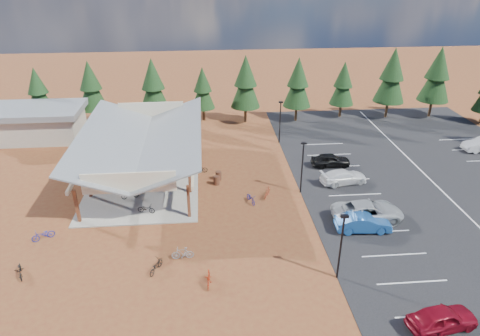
% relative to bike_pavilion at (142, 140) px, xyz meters
% --- Properties ---
extents(ground, '(140.00, 140.00, 0.00)m').
position_rel_bike_pavilion_xyz_m(ground, '(10.00, -7.00, -3.82)').
color(ground, brown).
rests_on(ground, ground).
extents(asphalt_lot, '(27.00, 44.00, 0.04)m').
position_rel_bike_pavilion_xyz_m(asphalt_lot, '(28.50, -4.00, -3.80)').
color(asphalt_lot, black).
rests_on(asphalt_lot, ground).
extents(concrete_pad, '(10.60, 18.60, 0.10)m').
position_rel_bike_pavilion_xyz_m(concrete_pad, '(0.00, 0.00, -3.77)').
color(concrete_pad, gray).
rests_on(concrete_pad, ground).
extents(bike_pavilion, '(11.65, 19.40, 4.97)m').
position_rel_bike_pavilion_xyz_m(bike_pavilion, '(0.00, 0.00, 0.00)').
color(bike_pavilion, '#512717').
rests_on(bike_pavilion, concrete_pad).
extents(outbuilding, '(11.00, 7.00, 3.90)m').
position_rel_bike_pavilion_xyz_m(outbuilding, '(-14.00, 11.00, -1.80)').
color(outbuilding, '#ADA593').
rests_on(outbuilding, ground).
extents(lamp_post_0, '(0.50, 0.25, 5.14)m').
position_rel_bike_pavilion_xyz_m(lamp_post_0, '(15.00, -17.00, -0.85)').
color(lamp_post_0, black).
rests_on(lamp_post_0, ground).
extents(lamp_post_1, '(0.50, 0.25, 5.14)m').
position_rel_bike_pavilion_xyz_m(lamp_post_1, '(15.00, -5.00, -0.85)').
color(lamp_post_1, black).
rests_on(lamp_post_1, ground).
extents(lamp_post_2, '(0.50, 0.25, 5.14)m').
position_rel_bike_pavilion_xyz_m(lamp_post_2, '(15.00, 7.00, -0.85)').
color(lamp_post_2, black).
rests_on(lamp_post_2, ground).
extents(trash_bin_0, '(0.60, 0.60, 0.90)m').
position_rel_bike_pavilion_xyz_m(trash_bin_0, '(7.37, -1.80, -3.37)').
color(trash_bin_0, '#482819').
rests_on(trash_bin_0, ground).
extents(trash_bin_1, '(0.60, 0.60, 0.90)m').
position_rel_bike_pavilion_xyz_m(trash_bin_1, '(7.14, -2.79, -3.37)').
color(trash_bin_1, '#482819').
rests_on(trash_bin_1, ground).
extents(pine_0, '(3.26, 3.26, 7.60)m').
position_rel_bike_pavilion_xyz_m(pine_0, '(-14.99, 15.84, 0.82)').
color(pine_0, '#382314').
rests_on(pine_0, ground).
extents(pine_1, '(3.60, 3.60, 8.38)m').
position_rel_bike_pavilion_xyz_m(pine_1, '(-8.20, 15.53, 1.29)').
color(pine_1, '#382314').
rests_on(pine_1, ground).
extents(pine_2, '(3.78, 3.78, 8.81)m').
position_rel_bike_pavilion_xyz_m(pine_2, '(-0.15, 14.25, 1.55)').
color(pine_2, '#382314').
rests_on(pine_2, ground).
extents(pine_3, '(3.11, 3.11, 7.25)m').
position_rel_bike_pavilion_xyz_m(pine_3, '(6.11, 15.58, 0.60)').
color(pine_3, '#382314').
rests_on(pine_3, ground).
extents(pine_4, '(3.83, 3.83, 8.93)m').
position_rel_bike_pavilion_xyz_m(pine_4, '(11.66, 14.41, 1.63)').
color(pine_4, '#382314').
rests_on(pine_4, ground).
extents(pine_5, '(3.67, 3.67, 8.56)m').
position_rel_bike_pavilion_xyz_m(pine_5, '(18.51, 14.35, 1.40)').
color(pine_5, '#382314').
rests_on(pine_5, ground).
extents(pine_6, '(3.29, 3.29, 7.66)m').
position_rel_bike_pavilion_xyz_m(pine_6, '(24.93, 15.34, 0.85)').
color(pine_6, '#382314').
rests_on(pine_6, ground).
extents(pine_7, '(4.08, 4.08, 9.51)m').
position_rel_bike_pavilion_xyz_m(pine_7, '(31.19, 14.57, 1.98)').
color(pine_7, '#382314').
rests_on(pine_7, ground).
extents(pine_8, '(4.13, 4.13, 9.61)m').
position_rel_bike_pavilion_xyz_m(pine_8, '(37.35, 14.37, 2.05)').
color(pine_8, '#382314').
rests_on(pine_8, ground).
extents(bike_0, '(1.68, 0.89, 0.84)m').
position_rel_bike_pavilion_xyz_m(bike_0, '(-0.88, -4.91, -3.30)').
color(bike_0, black).
rests_on(bike_0, concrete_pad).
extents(bike_1, '(1.85, 0.91, 1.07)m').
position_rel_bike_pavilion_xyz_m(bike_1, '(-2.37, -3.53, -3.19)').
color(bike_1, gray).
rests_on(bike_1, concrete_pad).
extents(bike_2, '(1.97, 1.20, 0.98)m').
position_rel_bike_pavilion_xyz_m(bike_2, '(-2.98, 0.97, -3.24)').
color(bike_2, navy).
rests_on(bike_2, concrete_pad).
extents(bike_3, '(1.90, 0.91, 1.10)m').
position_rel_bike_pavilion_xyz_m(bike_3, '(-2.75, 4.25, -3.18)').
color(bike_3, maroon).
rests_on(bike_3, concrete_pad).
extents(bike_4, '(1.64, 0.93, 0.81)m').
position_rel_bike_pavilion_xyz_m(bike_4, '(0.86, -7.53, -3.32)').
color(bike_4, black).
rests_on(bike_4, concrete_pad).
extents(bike_5, '(1.55, 0.55, 0.91)m').
position_rel_bike_pavilion_xyz_m(bike_5, '(1.51, -3.71, -3.27)').
color(bike_5, '#94989C').
rests_on(bike_5, concrete_pad).
extents(bike_6, '(1.53, 0.60, 0.79)m').
position_rel_bike_pavilion_xyz_m(bike_6, '(2.56, 1.88, -3.33)').
color(bike_6, navy).
rests_on(bike_6, concrete_pad).
extents(bike_7, '(1.64, 0.48, 0.98)m').
position_rel_bike_pavilion_xyz_m(bike_7, '(3.39, 5.16, -3.23)').
color(bike_7, '#9C210F').
rests_on(bike_7, concrete_pad).
extents(bike_8, '(1.25, 1.89, 0.94)m').
position_rel_bike_pavilion_xyz_m(bike_8, '(-7.03, -14.90, -3.36)').
color(bike_8, black).
rests_on(bike_8, ground).
extents(bike_10, '(1.82, 1.38, 0.92)m').
position_rel_bike_pavilion_xyz_m(bike_10, '(-6.82, -10.67, -3.37)').
color(bike_10, '#101E9F').
rests_on(bike_10, ground).
extents(bike_11, '(0.60, 1.72, 1.01)m').
position_rel_bike_pavilion_xyz_m(bike_11, '(6.06, -16.92, -3.32)').
color(bike_11, '#971E09').
rests_on(bike_11, ground).
extents(bike_12, '(1.23, 1.77, 0.88)m').
position_rel_bike_pavilion_xyz_m(bike_12, '(2.37, -15.24, -3.38)').
color(bike_12, black).
rests_on(bike_12, ground).
extents(bike_13, '(1.66, 0.51, 0.99)m').
position_rel_bike_pavilion_xyz_m(bike_13, '(4.21, -14.00, -3.33)').
color(bike_13, gray).
rests_on(bike_13, ground).
extents(bike_14, '(1.08, 1.79, 0.89)m').
position_rel_bike_pavilion_xyz_m(bike_14, '(10.12, -6.45, -3.38)').
color(bike_14, navy).
rests_on(bike_14, ground).
extents(bike_15, '(1.13, 1.72, 1.01)m').
position_rel_bike_pavilion_xyz_m(bike_15, '(11.72, -5.63, -3.32)').
color(bike_15, '#9F4024').
rests_on(bike_15, ground).
extents(bike_16, '(1.61, 0.64, 0.83)m').
position_rel_bike_pavilion_xyz_m(bike_16, '(5.51, -0.10, -3.41)').
color(bike_16, black).
rests_on(bike_16, ground).
extents(car_0, '(4.52, 2.41, 1.46)m').
position_rel_bike_pavilion_xyz_m(car_0, '(19.90, -21.95, -3.05)').
color(car_0, maroon).
rests_on(car_0, asphalt_lot).
extents(car_1, '(4.56, 1.81, 1.48)m').
position_rel_bike_pavilion_xyz_m(car_1, '(18.67, -11.67, -3.05)').
color(car_1, '#1B4A8A').
rests_on(car_1, asphalt_lot).
extents(car_2, '(6.12, 3.06, 1.67)m').
position_rel_bike_pavilion_xyz_m(car_2, '(19.59, -10.20, -2.95)').
color(car_2, '#A2A6AA').
rests_on(car_2, asphalt_lot).
extents(car_3, '(4.88, 2.64, 1.34)m').
position_rel_bike_pavilion_xyz_m(car_3, '(19.57, -3.61, -3.11)').
color(car_3, white).
rests_on(car_3, asphalt_lot).
extents(car_4, '(4.09, 1.66, 1.39)m').
position_rel_bike_pavilion_xyz_m(car_4, '(19.33, 0.19, -3.09)').
color(car_4, black).
rests_on(car_4, asphalt_lot).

